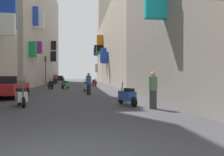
% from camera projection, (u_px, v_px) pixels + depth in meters
% --- Properties ---
extents(ground_plane, '(140.00, 140.00, 0.00)m').
position_uv_depth(ground_plane, '(76.00, 86.00, 33.78)').
color(ground_plane, '#38383D').
extents(building_left_far, '(7.02, 32.97, 19.47)m').
position_uv_depth(building_left_far, '(35.00, 32.00, 46.03)').
color(building_left_far, '#9E9384').
rests_on(building_left_far, ground).
extents(building_right_mid_a, '(7.31, 34.93, 12.13)m').
position_uv_depth(building_right_mid_a, '(124.00, 48.00, 40.90)').
color(building_right_mid_a, '#BCB29E').
rests_on(building_right_mid_a, ground).
extents(building_right_mid_b, '(7.02, 6.34, 19.48)m').
position_uv_depth(building_right_mid_b, '(110.00, 43.00, 61.31)').
color(building_right_mid_b, '#B2A899').
rests_on(building_right_mid_b, ground).
extents(parked_car_red, '(1.87, 4.37, 1.42)m').
position_uv_depth(parked_car_red, '(9.00, 86.00, 15.87)').
color(parked_car_red, '#B21E1E').
rests_on(parked_car_red, ground).
extents(parked_car_black, '(1.98, 4.06, 1.40)m').
position_uv_depth(parked_car_black, '(59.00, 79.00, 52.09)').
color(parked_car_black, black).
rests_on(parked_car_black, ground).
extents(scooter_silver, '(0.61, 1.93, 1.13)m').
position_uv_depth(scooter_silver, '(86.00, 86.00, 22.22)').
color(scooter_silver, '#ADADB2').
rests_on(scooter_silver, ground).
extents(scooter_blue, '(0.73, 1.96, 1.13)m').
position_uv_depth(scooter_blue, '(127.00, 96.00, 11.86)').
color(scooter_blue, '#2D4CAD').
rests_on(scooter_blue, ground).
extents(scooter_white, '(0.79, 1.68, 1.13)m').
position_uv_depth(scooter_white, '(21.00, 97.00, 11.52)').
color(scooter_white, silver).
rests_on(scooter_white, ground).
extents(scooter_green, '(0.78, 1.89, 1.13)m').
position_uv_depth(scooter_green, '(65.00, 85.00, 26.23)').
color(scooter_green, '#287F3D').
rests_on(scooter_green, ground).
extents(scooter_black, '(0.79, 1.89, 1.13)m').
position_uv_depth(scooter_black, '(51.00, 85.00, 26.12)').
color(scooter_black, black).
rests_on(scooter_black, ground).
extents(scooter_red, '(0.63, 1.97, 1.13)m').
position_uv_depth(scooter_red, '(94.00, 83.00, 33.81)').
color(scooter_red, red).
rests_on(scooter_red, ground).
extents(pedestrian_crossing, '(0.53, 0.53, 1.73)m').
position_uv_depth(pedestrian_crossing, '(57.00, 79.00, 44.45)').
color(pedestrian_crossing, black).
rests_on(pedestrian_crossing, ground).
extents(pedestrian_near_left, '(0.50, 0.50, 1.78)m').
position_uv_depth(pedestrian_near_left, '(55.00, 79.00, 40.71)').
color(pedestrian_near_left, black).
rests_on(pedestrian_near_left, ground).
extents(pedestrian_near_right, '(0.48, 0.48, 1.66)m').
position_uv_depth(pedestrian_near_right, '(89.00, 84.00, 18.19)').
color(pedestrian_near_right, black).
rests_on(pedestrian_near_right, ground).
extents(pedestrian_mid_street, '(0.51, 0.51, 1.63)m').
position_uv_depth(pedestrian_mid_street, '(153.00, 90.00, 10.66)').
color(pedestrian_mid_street, '#373737').
rests_on(pedestrian_mid_street, ground).
extents(traffic_light_near_corner, '(0.26, 0.34, 4.31)m').
position_uv_depth(traffic_light_near_corner, '(46.00, 66.00, 36.59)').
color(traffic_light_near_corner, '#2D2D2D').
rests_on(traffic_light_near_corner, ground).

